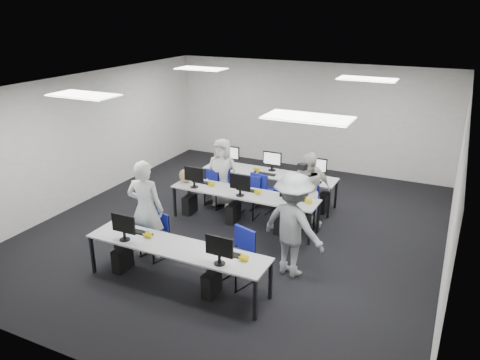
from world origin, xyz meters
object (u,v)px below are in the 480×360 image
at_px(student_0, 146,210).
at_px(chair_6, 263,198).
at_px(chair_4, 306,214).
at_px(photographer, 293,225).
at_px(chair_2, 218,194).
at_px(student_1, 306,191).
at_px(desk_front, 176,249).
at_px(chair_5, 218,192).
at_px(chair_1, 237,266).
at_px(chair_0, 156,244).
at_px(student_3, 309,187).
at_px(chair_3, 249,204).
at_px(chair_7, 307,209).
at_px(desk_mid, 244,195).
at_px(student_2, 222,172).

bearing_deg(student_0, chair_6, -120.94).
xyz_separation_m(chair_4, photographer, (0.35, -1.89, 0.65)).
relative_size(chair_2, student_1, 0.57).
height_order(desk_front, photographer, photographer).
bearing_deg(chair_5, chair_2, -47.17).
bearing_deg(chair_6, photographer, -47.95).
relative_size(chair_1, chair_6, 1.02).
distance_m(chair_0, student_3, 3.50).
xyz_separation_m(desk_front, student_3, (1.17, 3.42, 0.09)).
bearing_deg(chair_0, chair_1, 10.76).
relative_size(chair_2, photographer, 0.49).
distance_m(chair_4, student_3, 0.60).
bearing_deg(photographer, chair_6, -38.87).
bearing_deg(chair_5, desk_front, -58.96).
height_order(chair_2, chair_3, chair_2).
height_order(chair_7, student_0, student_0).
xyz_separation_m(chair_7, photographer, (0.41, -2.13, 0.63)).
height_order(chair_6, student_0, student_0).
height_order(chair_5, student_3, student_3).
bearing_deg(chair_5, student_3, 14.09).
xyz_separation_m(chair_5, student_1, (2.26, -0.29, 0.52)).
bearing_deg(chair_6, desk_mid, -85.94).
height_order(chair_7, student_1, student_1).
xyz_separation_m(desk_mid, photographer, (1.59, -1.41, 0.25)).
distance_m(desk_front, student_2, 3.50).
xyz_separation_m(desk_mid, chair_3, (-0.09, 0.44, -0.40)).
xyz_separation_m(desk_mid, chair_5, (-1.06, 0.81, -0.41)).
relative_size(chair_5, chair_7, 0.90).
bearing_deg(student_1, chair_3, -21.59).
relative_size(chair_3, chair_7, 0.92).
bearing_deg(student_0, student_3, -138.03).
bearing_deg(chair_2, chair_0, -67.78).
height_order(desk_mid, chair_2, chair_2).
bearing_deg(desk_front, chair_5, 107.30).
relative_size(chair_0, photographer, 0.45).
relative_size(chair_0, chair_2, 0.92).
bearing_deg(chair_3, desk_front, -90.70).
xyz_separation_m(desk_mid, student_2, (-0.91, 0.78, 0.12)).
distance_m(chair_0, chair_2, 2.63).
bearing_deg(desk_mid, chair_0, -114.46).
relative_size(desk_mid, chair_3, 3.62).
distance_m(desk_front, chair_3, 3.07).
bearing_deg(chair_2, desk_mid, -14.01).
height_order(desk_mid, chair_7, chair_7).
height_order(chair_5, photographer, photographer).
relative_size(desk_front, chair_5, 3.71).
relative_size(chair_7, student_0, 0.51).
bearing_deg(chair_0, chair_6, 86.30).
bearing_deg(student_1, photographer, 76.96).
bearing_deg(chair_1, chair_5, 141.54).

